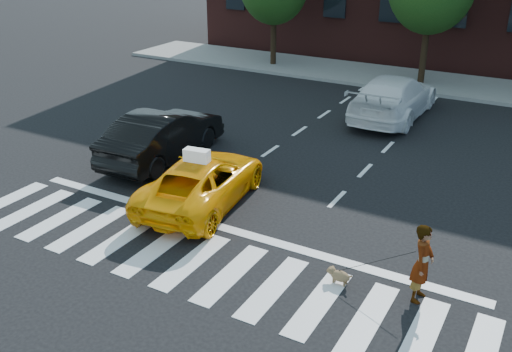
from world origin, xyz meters
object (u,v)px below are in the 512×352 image
Objects in this scene: black_sedan at (163,135)px; white_suv at (394,97)px; woman at (422,263)px; dog at (338,275)px; taxi at (203,181)px.

white_suv is (4.92, 7.53, 0.02)m from black_sedan.
woman is (3.89, -10.84, 0.02)m from white_suv.
white_suv is at bearing 22.66° from woman.
white_suv is at bearing -126.02° from black_sedan.
woman is (8.81, -3.32, 0.03)m from black_sedan.
dog is (7.24, -3.60, -0.59)m from black_sedan.
black_sedan is at bearing -42.55° from taxi.
woman is at bearing 159.02° from taxi.
woman is 1.71m from dog.
dog is (-1.56, -0.28, -0.62)m from woman.
taxi is 2.77× the size of woman.
woman is 2.82× the size of dog.
taxi is at bearing 77.10° from white_suv.
white_suv is 3.38× the size of woman.
black_sedan is 0.86× the size of white_suv.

